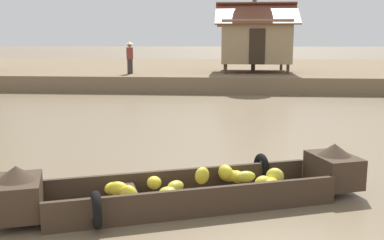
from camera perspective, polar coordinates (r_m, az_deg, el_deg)
ground_plane at (r=12.82m, az=-1.08°, el=-1.42°), size 300.00×300.00×0.00m
riverbank_strip at (r=31.26m, az=2.50°, el=6.17°), size 160.00×20.00×0.80m
banana_boat at (r=7.14m, az=0.02°, el=-8.54°), size 5.68×2.87×0.83m
stilt_house_mid_left at (r=25.16m, az=8.01°, el=9.94°), size 4.31×4.06×3.72m
vendor_person at (r=23.72m, az=-7.86°, el=8.03°), size 0.44×0.44×1.66m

